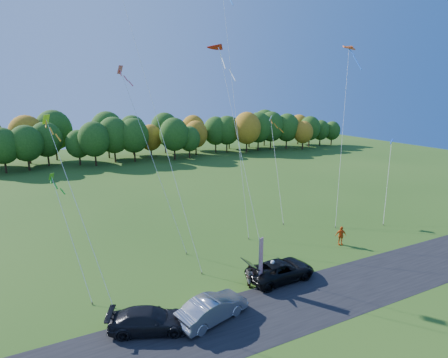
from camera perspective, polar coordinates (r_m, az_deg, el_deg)
name	(u,v)px	position (r m, az deg, el deg)	size (l,w,h in m)	color
ground	(257,280)	(29.20, 5.37, -16.08)	(160.00, 160.00, 0.00)	#264C14
asphalt_strip	(286,306)	(26.40, 10.16, -19.80)	(90.00, 6.00, 0.01)	black
tree_line	(126,162)	(79.01, -15.78, 2.71)	(116.00, 12.00, 10.00)	#1E4711
black_suv	(281,270)	(29.19, 9.23, -14.45)	(2.60, 5.65, 1.57)	black
silver_sedan	(212,308)	(24.40, -1.90, -20.35)	(1.75, 5.02, 1.65)	#98989C
dark_truck_a	(149,320)	(24.01, -12.13, -21.59)	(2.05, 5.05, 1.47)	black
person_tailgate_a	(272,271)	(28.78, 7.90, -14.59)	(0.66, 0.43, 1.80)	white
person_tailgate_b	(250,275)	(27.96, 4.34, -15.36)	(0.89, 0.69, 1.83)	gray
person_east	(341,236)	(36.51, 18.52, -8.75)	(1.12, 0.47, 1.91)	#D35513
feather_flag	(261,257)	(26.97, 5.98, -12.58)	(0.51, 0.29, 4.20)	#999999
kite_delta_blue	(150,92)	(30.76, -12.05, 13.65)	(5.95, 12.09, 30.20)	#4C3F33
kite_parafoil_orange	(234,99)	(39.94, 1.62, 13.00)	(5.47, 14.02, 28.32)	#4C3F33
kite_delta_red	(236,129)	(35.22, 2.02, 8.16)	(2.41, 11.44, 20.72)	#4C3F33
kite_parafoil_rainbow	(343,131)	(43.84, 18.81, 7.38)	(8.97, 8.15, 20.66)	#4C3F33
kite_diamond_yellow	(78,210)	(27.03, -22.68, -4.65)	(3.47, 6.71, 13.36)	#4C3F33
kite_diamond_green	(70,236)	(28.67, -23.78, -8.46)	(2.19, 6.53, 8.74)	#4C3F33
kite_diamond_white	(277,168)	(42.15, 8.58, 1.84)	(2.87, 7.32, 12.18)	#4C3F33
kite_diamond_pink	(153,162)	(32.69, -11.45, 2.77)	(4.57, 6.33, 17.37)	#4C3F33
kite_diamond_blue_low	(388,181)	(45.70, 25.14, -0.27)	(5.80, 4.85, 9.33)	#4C3F33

